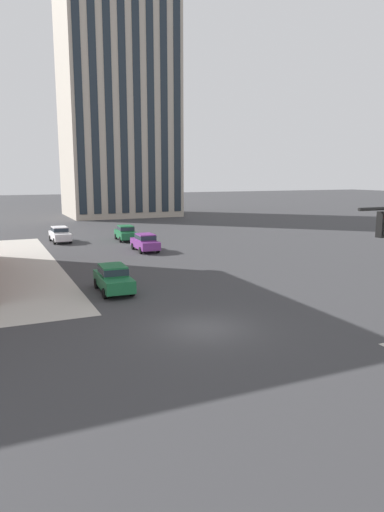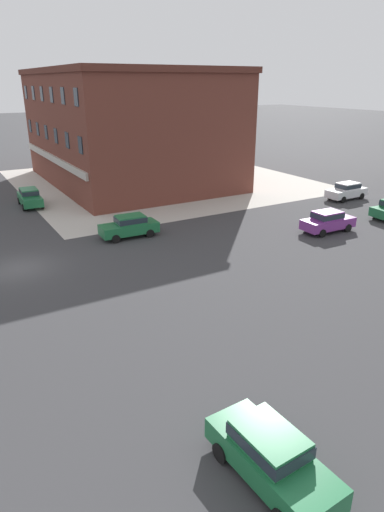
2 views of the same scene
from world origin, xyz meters
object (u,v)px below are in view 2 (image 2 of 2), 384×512
object	(u,v)px
car_main_northbound_far	(347,190)
car_parked_curb	(328,221)
car_main_northbound_near	(130,225)
car_main_southbound_far	(271,454)
car_cross_westbound	(30,197)

from	to	relation	value
car_main_northbound_far	car_parked_curb	distance (m)	11.57
car_main_northbound_near	car_main_southbound_far	world-z (taller)	same
car_main_southbound_far	car_parked_curb	xyz separation A→B (m)	(-16.14, 19.17, 0.00)
car_main_northbound_far	car_cross_westbound	distance (m)	31.24
car_main_northbound_far	car_main_northbound_near	bearing A→B (deg)	-90.41
car_main_northbound_far	car_main_southbound_far	bearing A→B (deg)	-51.64
car_main_northbound_near	car_parked_curb	bearing A→B (deg)	64.33
car_main_northbound_near	car_main_southbound_far	xyz separation A→B (m)	(22.88, -5.15, 0.00)
car_main_northbound_near	car_main_northbound_far	distance (m)	23.55
car_main_northbound_far	car_parked_curb	bearing A→B (deg)	-55.42
car_cross_westbound	car_parked_curb	distance (m)	27.35
car_main_southbound_far	car_parked_curb	size ratio (longest dim) A/B	1.01
car_parked_curb	car_cross_westbound	bearing A→B (deg)	-136.87
car_main_southbound_far	car_cross_westbound	bearing A→B (deg)	179.24
car_main_northbound_near	car_cross_westbound	size ratio (longest dim) A/B	1.00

